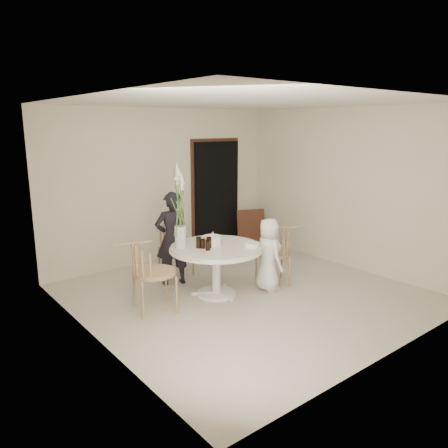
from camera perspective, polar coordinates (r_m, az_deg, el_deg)
ground at (r=6.45m, az=2.86°, el=-9.10°), size 4.50×4.50×0.00m
room_shell at (r=6.04m, az=3.03°, el=5.33°), size 4.50×4.50×4.50m
doorway at (r=8.51m, az=-0.99°, el=3.63°), size 1.00×0.10×2.10m
door_trim at (r=8.54m, az=-1.16°, el=4.06°), size 1.12×0.03×2.22m
table at (r=6.22m, az=-1.03°, el=-3.91°), size 1.33×1.33×0.73m
picture_frame at (r=8.76m, az=3.57°, el=-0.60°), size 0.60×0.37×0.76m
chair_far at (r=7.22m, az=-6.82°, el=-2.01°), size 0.51×0.55×0.88m
chair_right at (r=6.76m, az=7.44°, el=-2.94°), size 0.67×0.66×0.90m
chair_left at (r=5.73m, az=-10.44°, el=-5.44°), size 0.65×0.62×0.97m
girl at (r=6.67m, az=-6.78°, el=-1.90°), size 0.60×0.47×1.44m
boy at (r=6.46m, az=5.85°, el=-4.00°), size 0.44×0.58×1.09m
birthday_cake at (r=6.23m, az=-1.56°, el=-2.17°), size 0.27×0.27×0.18m
cola_tumbler_a at (r=6.06m, az=-2.79°, el=-2.58°), size 0.07×0.07×0.13m
cola_tumbler_b at (r=5.96m, az=-2.13°, el=-2.80°), size 0.08×0.08×0.14m
cola_tumbler_c at (r=6.08m, az=-3.34°, el=-2.44°), size 0.08×0.08×0.15m
cola_tumbler_d at (r=6.09m, az=-1.97°, el=-2.41°), size 0.09×0.09×0.15m
plate_stack at (r=6.17m, az=3.62°, el=-2.69°), size 0.28×0.28×0.06m
flower_vase at (r=6.05m, az=-5.78°, el=1.86°), size 0.16×0.16×1.20m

